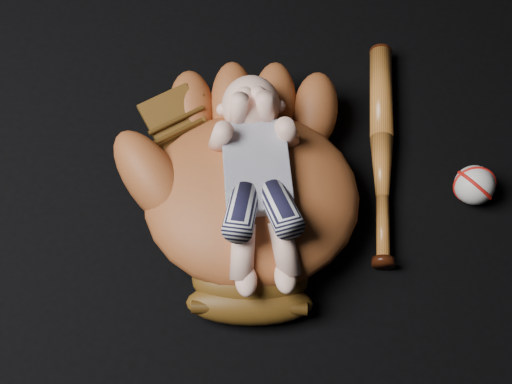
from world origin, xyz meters
TOP-DOWN VIEW (x-y plane):
  - baseball_glove at (-0.03, -0.08)m, footprint 0.54×0.60m
  - newborn_baby at (-0.02, -0.09)m, footprint 0.27×0.42m
  - baseball_bat at (0.19, 0.08)m, footprint 0.08×0.48m
  - baseball at (0.36, 0.02)m, footprint 0.09×0.09m

SIDE VIEW (x-z plane):
  - baseball_bat at x=0.19m, z-range 0.00..0.05m
  - baseball at x=0.36m, z-range 0.00..0.07m
  - baseball_glove at x=-0.03m, z-range 0.00..0.17m
  - newborn_baby at x=-0.02m, z-range 0.06..0.22m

